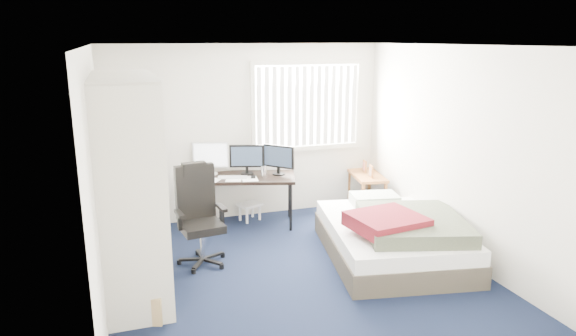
# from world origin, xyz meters

# --- Properties ---
(ground) EXTENTS (4.20, 4.20, 0.00)m
(ground) POSITION_xyz_m (0.00, 0.00, 0.00)
(ground) COLOR black
(ground) RESTS_ON ground
(room_shell) EXTENTS (4.20, 4.20, 4.20)m
(room_shell) POSITION_xyz_m (0.00, 0.00, 1.51)
(room_shell) COLOR silver
(room_shell) RESTS_ON ground
(window_assembly) EXTENTS (1.72, 0.09, 1.32)m
(window_assembly) POSITION_xyz_m (0.90, 2.04, 1.60)
(window_assembly) COLOR white
(window_assembly) RESTS_ON ground
(closet) EXTENTS (0.64, 1.84, 2.22)m
(closet) POSITION_xyz_m (-1.67, 0.27, 1.35)
(closet) COLOR beige
(closet) RESTS_ON ground
(desk) EXTENTS (1.56, 1.05, 1.16)m
(desk) POSITION_xyz_m (-0.15, 1.75, 0.74)
(desk) COLOR black
(desk) RESTS_ON ground
(office_chair) EXTENTS (0.62, 0.62, 1.18)m
(office_chair) POSITION_xyz_m (-0.95, 0.67, 0.45)
(office_chair) COLOR black
(office_chair) RESTS_ON ground
(footstool) EXTENTS (0.38, 0.35, 0.25)m
(footstool) POSITION_xyz_m (-0.05, 1.85, 0.20)
(footstool) COLOR white
(footstool) RESTS_ON ground
(nightstand) EXTENTS (0.55, 0.89, 0.75)m
(nightstand) POSITION_xyz_m (1.75, 1.71, 0.51)
(nightstand) COLOR brown
(nightstand) RESTS_ON ground
(bed) EXTENTS (1.83, 2.22, 0.66)m
(bed) POSITION_xyz_m (1.25, 0.03, 0.28)
(bed) COLOR #3F382D
(bed) RESTS_ON ground
(pine_box) EXTENTS (0.44, 0.39, 0.27)m
(pine_box) POSITION_xyz_m (-1.65, -0.46, 0.14)
(pine_box) COLOR tan
(pine_box) RESTS_ON ground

